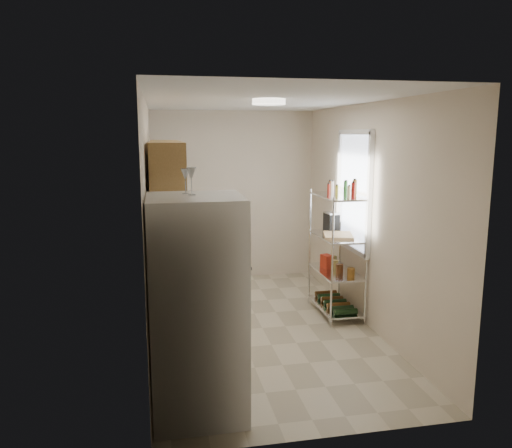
{
  "coord_description": "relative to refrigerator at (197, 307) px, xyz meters",
  "views": [
    {
      "loc": [
        -1.14,
        -5.43,
        2.24
      ],
      "look_at": [
        -0.03,
        0.25,
        1.2
      ],
      "focal_mm": 35.0,
      "sensor_mm": 36.0,
      "label": 1
    }
  ],
  "objects": [
    {
      "name": "ceiling_dome",
      "position": [
        0.87,
        1.34,
        1.68
      ],
      "size": [
        0.34,
        0.34,
        0.05
      ],
      "primitive_type": "cylinder",
      "color": "white",
      "rests_on": "room"
    },
    {
      "name": "room",
      "position": [
        0.87,
        1.64,
        0.41
      ],
      "size": [
        2.52,
        4.42,
        2.62
      ],
      "color": "beige",
      "rests_on": "ground"
    },
    {
      "name": "wine_glass_a",
      "position": [
        -0.02,
        0.05,
        1.0
      ],
      "size": [
        0.08,
        0.08,
        0.22
      ],
      "primitive_type": null,
      "color": "silver",
      "rests_on": "refrigerator"
    },
    {
      "name": "refrigerator",
      "position": [
        0.0,
        0.0,
        0.0
      ],
      "size": [
        0.73,
        0.73,
        1.78
      ],
      "primitive_type": "cube",
      "color": "silver",
      "rests_on": "ground"
    },
    {
      "name": "rice_cooker",
      "position": [
        -0.14,
        1.9,
        0.12
      ],
      "size": [
        0.28,
        0.28,
        0.22
      ],
      "primitive_type": "cylinder",
      "color": "white",
      "rests_on": "counter_run"
    },
    {
      "name": "upper_cabinets",
      "position": [
        -0.18,
        1.74,
        0.92
      ],
      "size": [
        0.33,
        2.2,
        0.72
      ],
      "primitive_type": "cube",
      "color": "#AC8149",
      "rests_on": "room"
    },
    {
      "name": "frying_pan_large",
      "position": [
        -0.08,
        2.36,
        0.03
      ],
      "size": [
        0.3,
        0.3,
        0.04
      ],
      "primitive_type": "cylinder",
      "rotation": [
        0.0,
        0.0,
        0.34
      ],
      "color": "black",
      "rests_on": "counter_run"
    },
    {
      "name": "bakers_rack",
      "position": [
        1.88,
        1.93,
        0.22
      ],
      "size": [
        0.45,
        0.9,
        1.73
      ],
      "color": "silver",
      "rests_on": "ground"
    },
    {
      "name": "range_hood",
      "position": [
        -0.13,
        2.54,
        0.5
      ],
      "size": [
        0.5,
        0.6,
        0.12
      ],
      "primitive_type": "cube",
      "color": "#B7BABC",
      "rests_on": "room"
    },
    {
      "name": "window",
      "position": [
        2.1,
        1.99,
        0.66
      ],
      "size": [
        0.06,
        1.0,
        1.46
      ],
      "primitive_type": "cube",
      "color": "white",
      "rests_on": "room"
    },
    {
      "name": "frying_pan_small",
      "position": [
        -0.05,
        2.56,
        0.03
      ],
      "size": [
        0.23,
        0.23,
        0.05
      ],
      "primitive_type": "cylinder",
      "rotation": [
        0.0,
        0.0,
        0.0
      ],
      "color": "black",
      "rests_on": "counter_run"
    },
    {
      "name": "storage_bag",
      "position": [
        1.8,
        2.09,
        -0.24
      ],
      "size": [
        0.14,
        0.17,
        0.17
      ],
      "primitive_type": "cube",
      "rotation": [
        0.0,
        0.0,
        0.26
      ],
      "color": "#B02915",
      "rests_on": "bakers_rack"
    },
    {
      "name": "counter_run",
      "position": [
        -0.05,
        2.08,
        -0.44
      ],
      "size": [
        0.63,
        3.51,
        0.9
      ],
      "color": "#AC8149",
      "rests_on": "ground"
    },
    {
      "name": "cutting_board",
      "position": [
        1.86,
        1.87,
        0.14
      ],
      "size": [
        0.44,
        0.51,
        0.03
      ],
      "primitive_type": "cube",
      "rotation": [
        0.0,
        0.0,
        -0.27
      ],
      "color": "tan",
      "rests_on": "bakers_rack"
    },
    {
      "name": "wine_glass_b",
      "position": [
        -0.06,
        0.13,
        0.99
      ],
      "size": [
        0.07,
        0.07,
        0.2
      ],
      "primitive_type": null,
      "color": "silver",
      "rests_on": "refrigerator"
    },
    {
      "name": "espresso_machine",
      "position": [
        1.89,
        2.19,
        0.25
      ],
      "size": [
        0.16,
        0.22,
        0.25
      ],
      "primitive_type": "cube",
      "rotation": [
        0.0,
        0.0,
        0.08
      ],
      "color": "black",
      "rests_on": "bakers_rack"
    }
  ]
}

